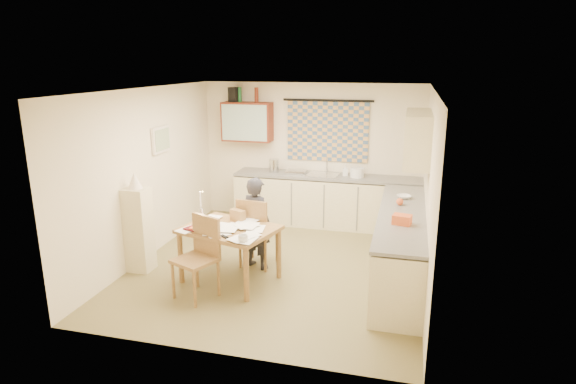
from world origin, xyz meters
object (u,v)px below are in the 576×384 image
(chair_far, at_px, (258,244))
(shelf_stand, at_px, (139,230))
(counter_back, at_px, (327,201))
(person, at_px, (256,223))
(dining_table, at_px, (230,254))
(counter_right, at_px, (400,246))
(stove, at_px, (398,273))

(chair_far, bearing_deg, shelf_stand, 27.52)
(counter_back, relative_size, person, 2.50)
(counter_back, distance_m, dining_table, 2.71)
(chair_far, bearing_deg, person, 96.47)
(counter_back, xyz_separation_m, counter_right, (1.34, -1.90, -0.00))
(person, bearing_deg, counter_right, -153.93)
(chair_far, bearing_deg, dining_table, 77.31)
(counter_right, relative_size, person, 2.23)
(dining_table, height_order, person, person)
(dining_table, bearing_deg, counter_right, 32.48)
(counter_back, distance_m, counter_right, 2.32)
(dining_table, xyz_separation_m, shelf_stand, (-1.34, 0.00, 0.22))
(counter_back, bearing_deg, shelf_stand, -130.64)
(counter_right, distance_m, shelf_stand, 3.61)
(counter_right, distance_m, chair_far, 1.99)
(counter_back, xyz_separation_m, chair_far, (-0.65, -2.01, -0.13))
(counter_back, distance_m, chair_far, 2.11)
(stove, xyz_separation_m, person, (-1.99, 0.67, 0.23))
(counter_back, height_order, counter_right, same)
(counter_back, relative_size, counter_right, 1.12)
(shelf_stand, bearing_deg, dining_table, -0.04)
(counter_right, relative_size, stove, 3.44)
(dining_table, bearing_deg, shelf_stand, -164.47)
(dining_table, distance_m, shelf_stand, 1.36)
(shelf_stand, bearing_deg, person, 17.97)
(counter_back, distance_m, person, 2.17)
(dining_table, bearing_deg, chair_far, 85.14)
(counter_back, xyz_separation_m, dining_table, (-0.86, -2.57, -0.07))
(dining_table, relative_size, chair_far, 1.33)
(stove, relative_size, person, 0.65)
(dining_table, relative_size, person, 1.03)
(chair_far, distance_m, shelf_stand, 1.67)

